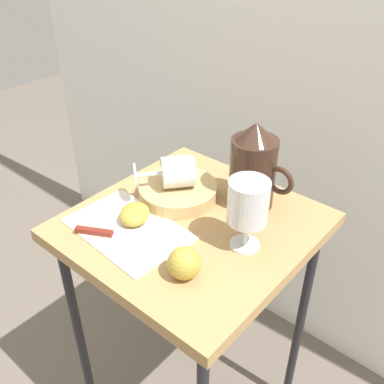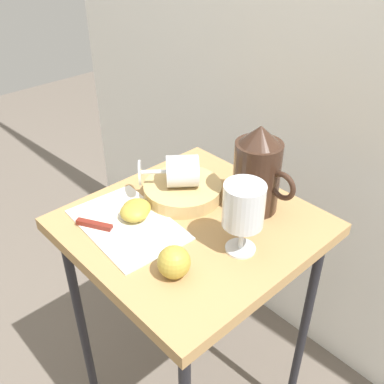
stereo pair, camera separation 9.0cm
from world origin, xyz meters
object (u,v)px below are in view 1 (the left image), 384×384
(table, at_px, (192,248))
(wine_glass_upright, at_px, (248,205))
(basket_tray, at_px, (178,191))
(apple_whole, at_px, (184,263))
(wine_glass_tipped_near, at_px, (176,172))
(pitcher, at_px, (253,172))
(apple_half_left, at_px, (135,212))
(knife, at_px, (110,234))
(apple_half_right, at_px, (134,216))

(table, xyz_separation_m, wine_glass_upright, (0.14, 0.01, 0.18))
(basket_tray, relative_size, apple_whole, 2.91)
(wine_glass_upright, height_order, wine_glass_tipped_near, wine_glass_upright)
(pitcher, bearing_deg, apple_half_left, -125.45)
(table, xyz_separation_m, knife, (-0.10, -0.16, 0.09))
(wine_glass_tipped_near, bearing_deg, apple_whole, -44.42)
(apple_whole, distance_m, knife, 0.20)
(apple_whole, bearing_deg, wine_glass_upright, 76.00)
(wine_glass_upright, xyz_separation_m, knife, (-0.24, -0.17, -0.10))
(wine_glass_tipped_near, distance_m, apple_whole, 0.27)
(table, relative_size, apple_half_right, 11.32)
(apple_half_right, bearing_deg, wine_glass_tipped_near, 89.13)
(apple_whole, bearing_deg, pitcher, 98.23)
(basket_tray, xyz_separation_m, wine_glass_tipped_near, (-0.00, -0.00, 0.06))
(knife, bearing_deg, basket_tray, 87.36)
(apple_whole, bearing_deg, wine_glass_tipped_near, 135.58)
(wine_glass_upright, xyz_separation_m, wine_glass_tipped_near, (-0.23, 0.04, -0.03))
(apple_whole, relative_size, knife, 0.32)
(apple_half_right, bearing_deg, table, 44.26)
(basket_tray, bearing_deg, wine_glass_tipped_near, -125.12)
(table, relative_size, apple_half_left, 11.32)
(wine_glass_upright, distance_m, knife, 0.30)
(apple_half_right, bearing_deg, knife, -94.04)
(wine_glass_upright, xyz_separation_m, apple_half_right, (-0.23, -0.10, -0.08))
(apple_half_left, distance_m, knife, 0.08)
(table, bearing_deg, apple_half_right, -135.74)
(wine_glass_tipped_near, bearing_deg, pitcher, 33.17)
(basket_tray, distance_m, knife, 0.21)
(basket_tray, bearing_deg, table, -30.13)
(basket_tray, height_order, wine_glass_tipped_near, wine_glass_tipped_near)
(pitcher, height_order, apple_whole, pitcher)
(apple_half_right, distance_m, apple_whole, 0.20)
(table, xyz_separation_m, apple_half_right, (-0.09, -0.09, 0.10))
(wine_glass_upright, relative_size, knife, 0.78)
(apple_half_right, relative_size, apple_whole, 1.00)
(basket_tray, height_order, wine_glass_upright, wine_glass_upright)
(pitcher, bearing_deg, wine_glass_tipped_near, -146.83)
(basket_tray, bearing_deg, apple_whole, -45.44)
(pitcher, xyz_separation_m, apple_half_right, (-0.15, -0.24, -0.06))
(table, xyz_separation_m, wine_glass_tipped_near, (-0.09, 0.05, 0.15))
(apple_half_left, height_order, apple_half_right, same)
(basket_tray, xyz_separation_m, wine_glass_upright, (0.23, -0.04, 0.09))
(wine_glass_upright, height_order, apple_whole, wine_glass_upright)
(pitcher, xyz_separation_m, apple_whole, (0.04, -0.29, -0.05))
(table, relative_size, knife, 3.63)
(table, xyz_separation_m, apple_half_left, (-0.10, -0.08, 0.10))
(wine_glass_tipped_near, relative_size, knife, 0.75)
(table, height_order, apple_whole, apple_whole)
(table, relative_size, apple_whole, 11.32)
(pitcher, relative_size, knife, 1.03)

